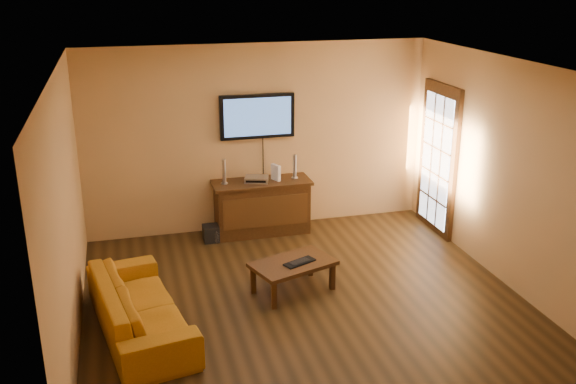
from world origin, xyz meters
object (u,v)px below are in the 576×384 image
object	(u,v)px
game_console	(276,172)
media_console	(262,207)
av_receiver	(257,179)
speaker_right	(295,167)
sofa	(139,298)
subwoofer	(212,233)
coffee_table	(293,266)
keyboard	(300,262)
bottle	(217,237)
television	(257,116)
speaker_left	(224,173)

from	to	relation	value
game_console	media_console	bearing A→B (deg)	155.92
av_receiver	speaker_right	bearing A→B (deg)	19.40
media_console	sofa	distance (m)	2.98
speaker_right	subwoofer	world-z (taller)	speaker_right
coffee_table	sofa	world-z (taller)	sofa
av_receiver	subwoofer	xyz separation A→B (m)	(-0.70, -0.14, -0.71)
speaker_right	keyboard	size ratio (longest dim) A/B	0.83
coffee_table	speaker_right	distance (m)	2.07
speaker_right	bottle	size ratio (longest dim) A/B	1.85
television	bottle	xyz separation A→B (m)	(-0.71, -0.46, -1.59)
speaker_left	game_console	world-z (taller)	speaker_left
sofa	bottle	distance (m)	2.41
game_console	speaker_right	bearing A→B (deg)	-20.19
coffee_table	keyboard	xyz separation A→B (m)	(0.07, -0.05, 0.06)
speaker_left	television	bearing A→B (deg)	20.30
av_receiver	game_console	xyz separation A→B (m)	(0.28, -0.01, 0.08)
sofa	media_console	bearing A→B (deg)	-48.45
speaker_right	keyboard	xyz separation A→B (m)	(-0.48, -1.95, -0.55)
subwoofer	speaker_right	bearing A→B (deg)	5.16
speaker_left	speaker_right	size ratio (longest dim) A/B	1.03
subwoofer	coffee_table	bearing A→B (deg)	-69.44
television	game_console	xyz separation A→B (m)	(0.21, -0.22, -0.78)
media_console	sofa	xyz separation A→B (m)	(-1.85, -2.33, -0.00)
game_console	coffee_table	bearing A→B (deg)	-122.58
speaker_right	keyboard	world-z (taller)	speaker_right
speaker_left	bottle	world-z (taller)	speaker_left
subwoofer	bottle	xyz separation A→B (m)	(0.06, -0.10, -0.03)
game_console	subwoofer	distance (m)	1.26
av_receiver	speaker_left	bearing A→B (deg)	-164.88
media_console	game_console	bearing A→B (deg)	0.66
coffee_table	sofa	size ratio (longest dim) A/B	0.54
television	game_console	size ratio (longest dim) A/B	4.66
coffee_table	subwoofer	bearing A→B (deg)	112.37
media_console	speaker_left	world-z (taller)	speaker_left
media_console	coffee_table	world-z (taller)	media_console
coffee_table	speaker_right	size ratio (longest dim) A/B	3.12
speaker_left	subwoofer	xyz separation A→B (m)	(-0.23, -0.16, -0.83)
game_console	keyboard	world-z (taller)	game_console
sofa	keyboard	xyz separation A→B (m)	(1.87, 0.41, 0.00)
media_console	bottle	distance (m)	0.81
bottle	television	bearing A→B (deg)	32.83
bottle	speaker_left	bearing A→B (deg)	55.90
subwoofer	game_console	bearing A→B (deg)	5.87
media_console	game_console	distance (m)	0.55
sofa	speaker_left	bearing A→B (deg)	-39.18
sofa	keyboard	bearing A→B (deg)	-87.65
television	av_receiver	bearing A→B (deg)	-108.09
media_console	subwoofer	xyz separation A→B (m)	(-0.77, -0.13, -0.28)
game_console	av_receiver	bearing A→B (deg)	153.91
speaker_left	keyboard	size ratio (longest dim) A/B	0.86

